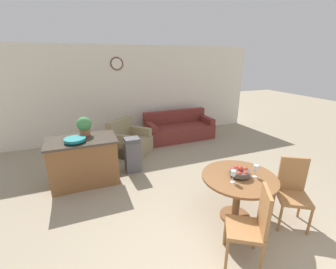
% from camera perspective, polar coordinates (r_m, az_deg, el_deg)
% --- Properties ---
extents(wall_back, '(8.00, 0.09, 2.70)m').
position_cam_1_polar(wall_back, '(6.89, -9.46, 10.33)').
color(wall_back, silver).
rests_on(wall_back, ground_plane).
extents(dining_table, '(1.09, 1.09, 0.72)m').
position_cam_1_polar(dining_table, '(3.58, 17.42, -12.36)').
color(dining_table, brown).
rests_on(dining_table, ground_plane).
extents(dining_chair_near_left, '(0.58, 0.58, 1.00)m').
position_cam_1_polar(dining_chair_near_left, '(2.97, 20.62, -20.39)').
color(dining_chair_near_left, '#9E6B3D').
rests_on(dining_chair_near_left, ground_plane).
extents(dining_chair_near_right, '(0.58, 0.58, 1.00)m').
position_cam_1_polar(dining_chair_near_right, '(3.84, 29.09, -12.05)').
color(dining_chair_near_right, '#9E6B3D').
rests_on(dining_chair_near_right, ground_plane).
extents(fruit_bowl, '(0.29, 0.29, 0.16)m').
position_cam_1_polar(fruit_bowl, '(3.47, 17.79, -9.04)').
color(fruit_bowl, '#4C4742').
rests_on(fruit_bowl, dining_table).
extents(wine_glass_left, '(0.07, 0.07, 0.19)m').
position_cam_1_polar(wine_glass_left, '(3.26, 16.24, -9.49)').
color(wine_glass_left, silver).
rests_on(wine_glass_left, dining_table).
extents(wine_glass_right, '(0.07, 0.07, 0.19)m').
position_cam_1_polar(wine_glass_right, '(3.51, 21.41, -7.99)').
color(wine_glass_right, silver).
rests_on(wine_glass_right, dining_table).
extents(kitchen_island, '(1.27, 0.77, 0.91)m').
position_cam_1_polar(kitchen_island, '(4.70, -20.51, -6.30)').
color(kitchen_island, brown).
rests_on(kitchen_island, ground_plane).
extents(teal_bowl, '(0.38, 0.38, 0.08)m').
position_cam_1_polar(teal_bowl, '(4.40, -22.58, -1.20)').
color(teal_bowl, '#147A7F').
rests_on(teal_bowl, kitchen_island).
extents(potted_plant, '(0.28, 0.28, 0.37)m').
position_cam_1_polar(potted_plant, '(4.68, -20.51, 2.19)').
color(potted_plant, '#A36642').
rests_on(potted_plant, kitchen_island).
extents(trash_bin, '(0.32, 0.27, 0.76)m').
position_cam_1_polar(trash_bin, '(4.92, -8.96, -5.12)').
color(trash_bin, '#56565B').
rests_on(trash_bin, ground_plane).
extents(couch, '(2.03, 0.92, 0.81)m').
position_cam_1_polar(couch, '(6.87, 2.72, 1.34)').
color(couch, maroon).
rests_on(couch, ground_plane).
extents(armchair, '(1.20, 1.20, 0.87)m').
position_cam_1_polar(armchair, '(5.88, -9.80, -1.93)').
color(armchair, '#998966').
rests_on(armchair, ground_plane).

